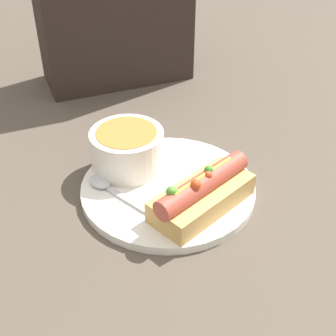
% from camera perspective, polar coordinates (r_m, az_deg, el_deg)
% --- Properties ---
extents(ground_plane, '(4.00, 4.00, 0.00)m').
position_cam_1_polar(ground_plane, '(0.66, -0.00, -2.91)').
color(ground_plane, '#4C4238').
extents(dinner_plate, '(0.24, 0.24, 0.01)m').
position_cam_1_polar(dinner_plate, '(0.66, -0.00, -2.49)').
color(dinner_plate, white).
rests_on(dinner_plate, ground_plane).
extents(hot_dog, '(0.16, 0.12, 0.06)m').
position_cam_1_polar(hot_dog, '(0.61, 4.18, -3.13)').
color(hot_dog, tan).
rests_on(hot_dog, dinner_plate).
extents(soup_bowl, '(0.11, 0.11, 0.06)m').
position_cam_1_polar(soup_bowl, '(0.68, -4.99, 2.46)').
color(soup_bowl, silver).
rests_on(soup_bowl, dinner_plate).
extents(spoon, '(0.08, 0.14, 0.01)m').
position_cam_1_polar(spoon, '(0.65, -6.84, -2.64)').
color(spoon, '#B7B7BC').
rests_on(spoon, dinner_plate).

